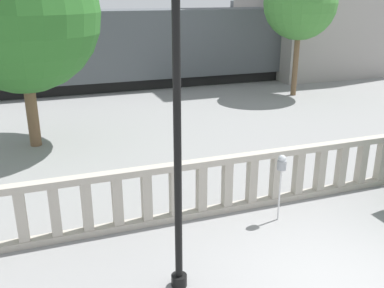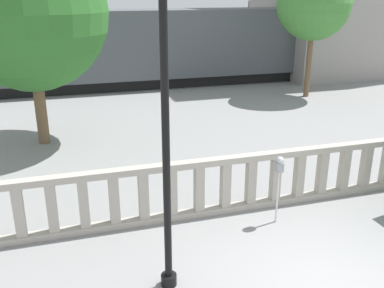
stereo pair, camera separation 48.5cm
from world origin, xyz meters
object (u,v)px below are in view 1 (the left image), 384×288
at_px(lamppost, 177,66).
at_px(tree_right, 19,13).
at_px(parking_meter, 282,167).
at_px(train_far, 132,31).
at_px(tree_left, 300,3).
at_px(train_near, 180,45).

height_order(lamppost, tree_right, tree_right).
bearing_deg(parking_meter, train_far, 84.15).
xyz_separation_m(parking_meter, tree_left, (6.95, 10.36, 3.00)).
relative_size(train_near, tree_right, 3.76).
bearing_deg(tree_right, train_far, 69.37).
relative_size(lamppost, train_far, 0.24).
bearing_deg(train_near, parking_meter, -100.34).
relative_size(train_far, tree_right, 3.78).
height_order(train_far, tree_left, tree_left).
distance_m(train_near, tree_right, 11.38).
height_order(lamppost, train_near, lamppost).
xyz_separation_m(train_near, train_far, (0.06, 12.35, -0.23)).
xyz_separation_m(lamppost, train_far, (5.54, 28.81, -1.91)).
height_order(parking_meter, tree_left, tree_left).
bearing_deg(parking_meter, tree_right, 125.33).
xyz_separation_m(train_far, tree_left, (4.14, -17.07, 2.44)).
relative_size(parking_meter, tree_left, 0.26).
xyz_separation_m(lamppost, parking_meter, (2.73, 1.39, -2.47)).
height_order(tree_left, tree_right, tree_right).
distance_m(lamppost, parking_meter, 3.93).
distance_m(parking_meter, train_far, 27.57).
distance_m(lamppost, tree_left, 15.23).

